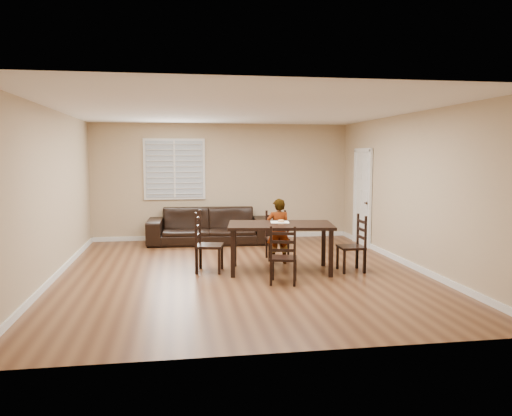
{
  "coord_description": "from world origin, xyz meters",
  "views": [
    {
      "loc": [
        -1.05,
        -8.19,
        1.96
      ],
      "look_at": [
        0.38,
        0.81,
        1.0
      ],
      "focal_mm": 35.0,
      "sensor_mm": 36.0,
      "label": 1
    }
  ],
  "objects_px": {
    "donut": "(281,221)",
    "child": "(278,231)",
    "chair_near": "(276,237)",
    "dining_table": "(280,229)",
    "chair_far": "(283,258)",
    "chair_right": "(358,246)",
    "chair_left": "(202,244)",
    "sofa": "(209,226)"
  },
  "relations": [
    {
      "from": "chair_right",
      "to": "dining_table",
      "type": "bearing_deg",
      "value": -96.8
    },
    {
      "from": "chair_near",
      "to": "donut",
      "type": "xyz_separation_m",
      "value": [
        -0.09,
        -0.89,
        0.43
      ]
    },
    {
      "from": "chair_left",
      "to": "sofa",
      "type": "bearing_deg",
      "value": 5.89
    },
    {
      "from": "dining_table",
      "to": "chair_near",
      "type": "xyz_separation_m",
      "value": [
        0.14,
        1.08,
        -0.31
      ]
    },
    {
      "from": "child",
      "to": "donut",
      "type": "bearing_deg",
      "value": 90.32
    },
    {
      "from": "chair_far",
      "to": "donut",
      "type": "bearing_deg",
      "value": -84.39
    },
    {
      "from": "chair_right",
      "to": "child",
      "type": "distance_m",
      "value": 1.46
    },
    {
      "from": "chair_near",
      "to": "sofa",
      "type": "distance_m",
      "value": 2.21
    },
    {
      "from": "chair_left",
      "to": "chair_near",
      "type": "bearing_deg",
      "value": -47.02
    },
    {
      "from": "dining_table",
      "to": "sofa",
      "type": "xyz_separation_m",
      "value": [
        -1.03,
        2.95,
        -0.34
      ]
    },
    {
      "from": "chair_left",
      "to": "chair_right",
      "type": "distance_m",
      "value": 2.64
    },
    {
      "from": "chair_near",
      "to": "child",
      "type": "bearing_deg",
      "value": -95.31
    },
    {
      "from": "chair_near",
      "to": "chair_right",
      "type": "relative_size",
      "value": 0.95
    },
    {
      "from": "dining_table",
      "to": "chair_far",
      "type": "relative_size",
      "value": 2.05
    },
    {
      "from": "chair_left",
      "to": "chair_right",
      "type": "xyz_separation_m",
      "value": [
        2.61,
        -0.38,
        -0.03
      ]
    },
    {
      "from": "dining_table",
      "to": "chair_far",
      "type": "distance_m",
      "value": 0.96
    },
    {
      "from": "chair_far",
      "to": "sofa",
      "type": "bearing_deg",
      "value": -61.25
    },
    {
      "from": "chair_far",
      "to": "sofa",
      "type": "xyz_separation_m",
      "value": [
        -0.88,
        3.84,
        -0.02
      ]
    },
    {
      "from": "dining_table",
      "to": "donut",
      "type": "relative_size",
      "value": 16.42
    },
    {
      "from": "child",
      "to": "sofa",
      "type": "height_order",
      "value": "child"
    },
    {
      "from": "chair_left",
      "to": "child",
      "type": "distance_m",
      "value": 1.47
    },
    {
      "from": "chair_far",
      "to": "child",
      "type": "distance_m",
      "value": 1.55
    },
    {
      "from": "dining_table",
      "to": "sofa",
      "type": "distance_m",
      "value": 3.14
    },
    {
      "from": "chair_near",
      "to": "dining_table",
      "type": "bearing_deg",
      "value": -96.29
    },
    {
      "from": "donut",
      "to": "chair_near",
      "type": "bearing_deg",
      "value": 83.92
    },
    {
      "from": "chair_right",
      "to": "donut",
      "type": "xyz_separation_m",
      "value": [
        -1.25,
        0.37,
        0.41
      ]
    },
    {
      "from": "chair_far",
      "to": "chair_right",
      "type": "distance_m",
      "value": 1.62
    },
    {
      "from": "donut",
      "to": "child",
      "type": "bearing_deg",
      "value": 84.51
    },
    {
      "from": "dining_table",
      "to": "chair_near",
      "type": "distance_m",
      "value": 1.13
    },
    {
      "from": "chair_far",
      "to": "chair_right",
      "type": "height_order",
      "value": "chair_right"
    },
    {
      "from": "chair_far",
      "to": "sofa",
      "type": "distance_m",
      "value": 3.94
    },
    {
      "from": "chair_near",
      "to": "sofa",
      "type": "relative_size",
      "value": 0.34
    },
    {
      "from": "dining_table",
      "to": "chair_right",
      "type": "height_order",
      "value": "chair_right"
    },
    {
      "from": "child",
      "to": "chair_left",
      "type": "bearing_deg",
      "value": 22.72
    },
    {
      "from": "dining_table",
      "to": "chair_left",
      "type": "bearing_deg",
      "value": 179.68
    },
    {
      "from": "chair_near",
      "to": "donut",
      "type": "relative_size",
      "value": 8.08
    },
    {
      "from": "chair_left",
      "to": "child",
      "type": "bearing_deg",
      "value": -61.37
    },
    {
      "from": "chair_near",
      "to": "chair_far",
      "type": "bearing_deg",
      "value": -97.03
    },
    {
      "from": "donut",
      "to": "sofa",
      "type": "bearing_deg",
      "value": 111.31
    },
    {
      "from": "dining_table",
      "to": "child",
      "type": "relative_size",
      "value": 1.57
    },
    {
      "from": "dining_table",
      "to": "child",
      "type": "distance_m",
      "value": 0.65
    },
    {
      "from": "child",
      "to": "chair_near",
      "type": "bearing_deg",
      "value": -90.84
    }
  ]
}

